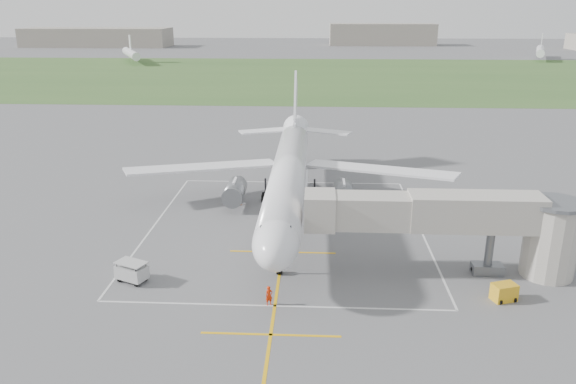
# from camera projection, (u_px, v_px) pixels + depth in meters

# --- Properties ---
(ground) EXTENTS (700.00, 700.00, 0.00)m
(ground) POSITION_uv_depth(u_px,v_px,m) (288.00, 215.00, 62.45)
(ground) COLOR #515153
(ground) RESTS_ON ground
(grass_strip) EXTENTS (700.00, 120.00, 0.02)m
(grass_strip) POSITION_uv_depth(u_px,v_px,m) (308.00, 75.00, 185.58)
(grass_strip) COLOR #385A27
(grass_strip) RESTS_ON ground
(apron_markings) EXTENTS (28.20, 60.00, 0.01)m
(apron_markings) POSITION_uv_depth(u_px,v_px,m) (285.00, 235.00, 56.94)
(apron_markings) COLOR #EBAC0D
(apron_markings) RESTS_ON ground
(airliner) EXTENTS (38.93, 46.75, 13.52)m
(airliner) POSITION_uv_depth(u_px,v_px,m) (288.00, 175.00, 61.77)
(airliner) COLOR white
(airliner) RESTS_ON ground
(jet_bridge) EXTENTS (23.40, 5.00, 7.20)m
(jet_bridge) POSITION_uv_depth(u_px,v_px,m) (465.00, 222.00, 47.40)
(jet_bridge) COLOR #ABA49A
(jet_bridge) RESTS_ON ground
(gpu_unit) EXTENTS (2.13, 1.77, 1.38)m
(gpu_unit) POSITION_uv_depth(u_px,v_px,m) (504.00, 292.00, 44.18)
(gpu_unit) COLOR gold
(gpu_unit) RESTS_ON ground
(baggage_cart) EXTENTS (2.96, 2.45, 1.78)m
(baggage_cart) POSITION_uv_depth(u_px,v_px,m) (132.00, 272.00, 47.11)
(baggage_cart) COLOR #B3B3B3
(baggage_cart) RESTS_ON ground
(ramp_worker_nose) EXTENTS (0.69, 0.60, 1.58)m
(ramp_worker_nose) POSITION_uv_depth(u_px,v_px,m) (269.00, 296.00, 43.43)
(ramp_worker_nose) COLOR red
(ramp_worker_nose) RESTS_ON ground
(ramp_worker_wing) EXTENTS (1.09, 1.06, 1.77)m
(ramp_worker_wing) POSITION_uv_depth(u_px,v_px,m) (239.00, 197.00, 65.37)
(ramp_worker_wing) COLOR orange
(ramp_worker_wing) RESTS_ON ground
(distant_hangars) EXTENTS (345.00, 49.00, 12.00)m
(distant_hangars) POSITION_uv_depth(u_px,v_px,m) (283.00, 37.00, 312.79)
(distant_hangars) COLOR gray
(distant_hangars) RESTS_ON ground
(distant_aircraft) EXTENTS (185.56, 53.20, 8.85)m
(distant_aircraft) POSITION_uv_depth(u_px,v_px,m) (341.00, 52.00, 232.72)
(distant_aircraft) COLOR white
(distant_aircraft) RESTS_ON ground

